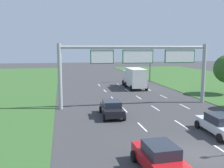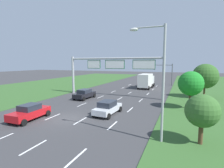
{
  "view_description": "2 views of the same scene",
  "coord_description": "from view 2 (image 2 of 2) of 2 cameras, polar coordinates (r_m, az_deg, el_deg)",
  "views": [
    {
      "loc": [
        -8.23,
        -13.15,
        6.52
      ],
      "look_at": [
        -2.25,
        16.15,
        2.19
      ],
      "focal_mm": 40.0,
      "sensor_mm": 36.0,
      "label": 1
    },
    {
      "loc": [
        11.12,
        -14.65,
        5.84
      ],
      "look_at": [
        -0.88,
        15.07,
        1.94
      ],
      "focal_mm": 28.0,
      "sensor_mm": 36.0,
      "label": 2
    }
  ],
  "objects": [
    {
      "name": "lane_dashes_slip",
      "position": [
        22.24,
        5.97,
        -8.31
      ],
      "size": [
        0.14,
        50.4,
        0.01
      ],
      "color": "white",
      "rests_on": "ground_plane"
    },
    {
      "name": "ground_plane",
      "position": [
        19.29,
        -14.76,
        -10.92
      ],
      "size": [
        200.0,
        200.0,
        0.0
      ],
      "primitive_type": "plane",
      "color": "#38383A"
    },
    {
      "name": "car_mid_lane",
      "position": [
        20.08,
        -25.3,
        -8.29
      ],
      "size": [
        2.17,
        4.4,
        1.6
      ],
      "rotation": [
        0.0,
        0.0,
        0.03
      ],
      "color": "red",
      "rests_on": "ground_plane"
    },
    {
      "name": "grass_verge_left",
      "position": [
        40.9,
        -30.2,
        -2.18
      ],
      "size": [
        24.0,
        120.0,
        0.06
      ],
      "primitive_type": "cube",
      "color": "#335B28",
      "rests_on": "ground_plane"
    },
    {
      "name": "street_lamp",
      "position": [
        12.89,
        14.81,
        3.32
      ],
      "size": [
        2.61,
        0.32,
        8.5
      ],
      "color": "#9EA0A5",
      "rests_on": "ground_plane"
    },
    {
      "name": "box_truck",
      "position": [
        41.23,
        11.12,
        1.13
      ],
      "size": [
        2.87,
        7.4,
        3.29
      ],
      "rotation": [
        0.0,
        0.0,
        -0.04
      ],
      "color": "silver",
      "rests_on": "ground_plane"
    },
    {
      "name": "car_lead_silver",
      "position": [
        28.91,
        -8.97,
        -3.2
      ],
      "size": [
        2.24,
        4.35,
        1.54
      ],
      "rotation": [
        0.0,
        0.0,
        -0.05
      ],
      "color": "black",
      "rests_on": "ground_plane"
    },
    {
      "name": "car_near_red",
      "position": [
        20.01,
        -1.45,
        -7.69
      ],
      "size": [
        2.21,
        4.39,
        1.55
      ],
      "rotation": [
        0.0,
        0.0,
        -0.05
      ],
      "color": "silver",
      "rests_on": "ground_plane"
    },
    {
      "name": "lane_dashes_inner_right",
      "position": [
        23.41,
        -2.36,
        -7.5
      ],
      "size": [
        0.14,
        50.4,
        0.01
      ],
      "color": "white",
      "rests_on": "ground_plane"
    },
    {
      "name": "lane_dashes_inner_left",
      "position": [
        25.02,
        -9.74,
        -6.65
      ],
      "size": [
        0.14,
        50.4,
        0.01
      ],
      "color": "white",
      "rests_on": "ground_plane"
    },
    {
      "name": "traffic_light_mast",
      "position": [
        47.53,
        16.71,
        4.27
      ],
      "size": [
        4.76,
        0.49,
        5.6
      ],
      "color": "#47494F",
      "rests_on": "ground_plane"
    },
    {
      "name": "roadside_tree_mid",
      "position": [
        24.03,
        24.33,
        0.14
      ],
      "size": [
        3.1,
        3.1,
        4.81
      ],
      "color": "#513823",
      "rests_on": "ground_plane"
    },
    {
      "name": "roadside_tree_near",
      "position": [
        13.92,
        27.35,
        -7.86
      ],
      "size": [
        2.35,
        2.35,
        3.67
      ],
      "color": "#513823",
      "rests_on": "ground_plane"
    },
    {
      "name": "sign_gantry",
      "position": [
        30.31,
        1.11,
        5.29
      ],
      "size": [
        17.24,
        0.44,
        7.0
      ],
      "color": "#9EA0A5",
      "rests_on": "ground_plane"
    },
    {
      "name": "roadside_tree_far",
      "position": [
        32.43,
        28.14,
        2.25
      ],
      "size": [
        4.05,
        4.05,
        5.69
      ],
      "color": "#513823",
      "rests_on": "ground_plane"
    }
  ]
}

